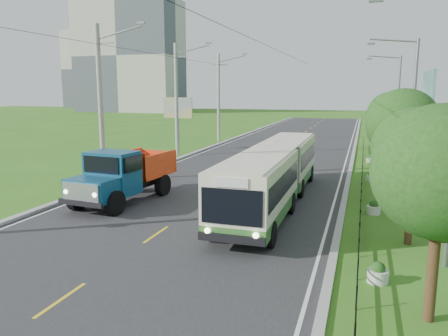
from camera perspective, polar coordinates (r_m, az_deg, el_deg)
The scene contains 29 objects.
ground at distance 18.45m, azimuth -8.84°, elevation -8.61°, with size 240.00×240.00×0.00m, color #336618.
road at distance 36.92m, azimuth 5.13°, elevation 0.91°, with size 14.00×120.00×0.02m, color #28282B.
curb_left at distance 39.10m, azimuth -5.21°, elevation 1.52°, with size 0.40×120.00×0.15m, color #9E9E99.
curb_right at distance 36.06m, azimuth 16.29°, elevation 0.39°, with size 0.30×120.00×0.10m, color #9E9E99.
edge_line_left at distance 38.90m, azimuth -4.47°, elevation 1.41°, with size 0.12×120.00×0.00m, color silver.
edge_line_right at distance 36.08m, azimuth 15.49°, elevation 0.39°, with size 0.12×120.00×0.00m, color silver.
centre_dash at distance 18.44m, azimuth -8.84°, elevation -8.55°, with size 0.12×2.20×0.00m, color yellow.
railing_right at distance 30.10m, azimuth 17.58°, elevation -1.06°, with size 0.04×40.00×0.60m, color black.
pole_near at distance 29.45m, azimuth -15.77°, elevation 8.20°, with size 3.51×0.32×10.00m.
pole_mid at distance 40.01m, azimuth -6.18°, elevation 8.92°, with size 3.51×0.32×10.00m.
pole_far at distance 51.22m, azimuth -0.67°, elevation 9.22°, with size 3.51×0.32×10.00m.
tree_front at distance 12.07m, azimuth 26.60°, elevation -1.29°, with size 3.36×3.41×5.60m.
tree_second at distance 17.98m, azimuth 23.74°, elevation 1.70°, with size 3.18×3.26×5.30m.
tree_third at distance 23.87m, azimuth 22.41°, elevation 4.79°, with size 3.60×3.62×6.00m.
tree_fourth at distance 29.87m, azimuth 21.49°, elevation 5.00°, with size 3.24×3.31×5.40m.
tree_fifth at distance 35.83m, azimuth 20.95°, elevation 6.20°, with size 3.48×3.52×5.80m.
tree_back at distance 41.82m, azimuth 20.52°, elevation 6.42°, with size 3.30×3.36×5.50m.
streetlight_mid at distance 29.72m, azimuth 23.19°, elevation 7.41°, with size 3.02×0.20×9.07m.
streetlight_far at distance 43.67m, azimuth 21.55°, elevation 8.12°, with size 3.02×0.20×9.07m.
planter_front at distance 14.70m, azimuth 19.46°, elevation -12.88°, with size 0.64×0.64×0.67m.
planter_near at distance 22.30m, azimuth 18.96°, elevation -4.99°, with size 0.64×0.64×0.67m.
planter_mid at distance 30.11m, azimuth 18.72°, elevation -1.15°, with size 0.64×0.64×0.67m.
planter_far at distance 38.00m, azimuth 18.58°, elevation 1.11°, with size 0.64×0.64×0.67m.
billboard_left at distance 43.30m, azimuth -6.04°, elevation 7.38°, with size 3.00×0.20×5.20m.
billboard_right at distance 35.85m, azimuth 25.05°, elevation 8.31°, with size 0.24×6.00×7.30m.
apartment_near at distance 127.56m, azimuth -12.20°, elevation 13.98°, with size 28.00×14.00×30.00m, color #B7B2A3.
apartment_far at distance 161.76m, azimuth -15.53°, elevation 12.27°, with size 24.00×14.00×26.00m, color #B7B2A3.
bus at distance 22.65m, azimuth 6.57°, elevation -0.37°, with size 2.60×15.45×2.98m.
dump_truck at distance 23.71m, azimuth -12.96°, elevation -0.54°, with size 3.18×6.96×2.84m.
Camera 1 is at (7.94, -15.58, 5.88)m, focal length 35.00 mm.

